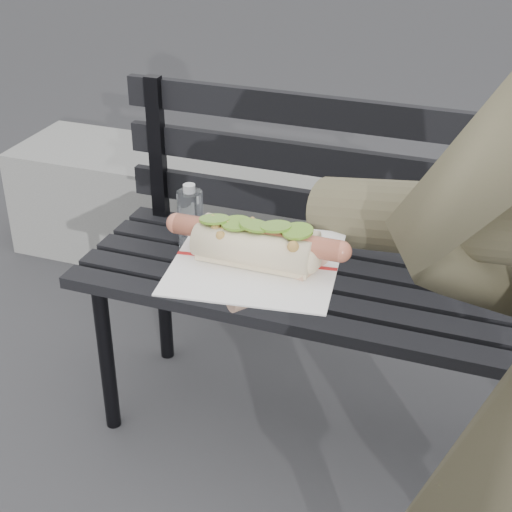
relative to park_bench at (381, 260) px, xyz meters
The scene contains 3 objects.
park_bench is the anchor object (origin of this frame).
concrete_block 1.18m from the park_bench, 142.42° to the left, with size 1.20×0.40×0.40m, color slate.
held_hotdog 1.03m from the park_bench, 75.71° to the right, with size 0.64×0.31×0.20m.
Camera 1 is at (0.15, -0.79, 1.47)m, focal length 55.00 mm.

